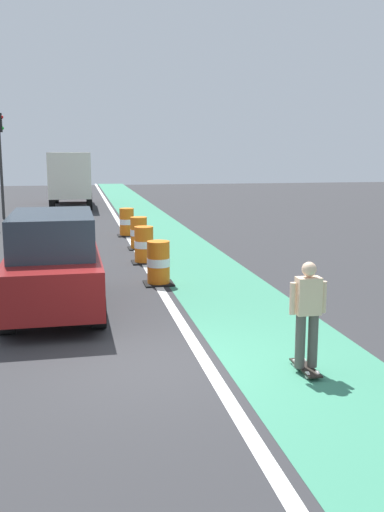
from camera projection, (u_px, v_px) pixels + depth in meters
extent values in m
plane|color=#2D2D30|center=(148.00, 364.00, 9.03)|extent=(100.00, 100.00, 0.00)
cube|color=#387F60|center=(173.00, 243.00, 21.07)|extent=(2.50, 80.00, 0.01)
cube|color=silver|center=(132.00, 244.00, 20.78)|extent=(0.20, 80.00, 0.01)
cube|color=black|center=(306.00, 368.00, 8.70)|extent=(0.22, 0.80, 0.02)
cylinder|color=silver|center=(317.00, 374.00, 8.46)|extent=(0.04, 0.11, 0.11)
cylinder|color=silver|center=(307.00, 375.00, 8.43)|extent=(0.04, 0.11, 0.11)
cylinder|color=silver|center=(304.00, 362.00, 8.96)|extent=(0.04, 0.11, 0.11)
cylinder|color=silver|center=(294.00, 363.00, 8.93)|extent=(0.04, 0.11, 0.11)
cylinder|color=#514C47|center=(313.00, 340.00, 8.64)|extent=(0.15, 0.15, 0.82)
cylinder|color=#514C47|center=(300.00, 341.00, 8.60)|extent=(0.15, 0.15, 0.82)
cube|color=beige|center=(308.00, 296.00, 8.50)|extent=(0.36, 0.22, 0.56)
cylinder|color=beige|center=(323.00, 297.00, 8.55)|extent=(0.09, 0.09, 0.48)
cylinder|color=beige|center=(293.00, 299.00, 8.46)|extent=(0.09, 0.09, 0.48)
sphere|color=beige|center=(309.00, 269.00, 8.43)|extent=(0.22, 0.22, 0.22)
cube|color=maroon|center=(54.00, 273.00, 11.94)|extent=(1.89, 4.62, 0.90)
cube|color=#232D38|center=(52.00, 233.00, 11.79)|extent=(1.65, 2.87, 0.80)
cylinder|color=black|center=(20.00, 282.00, 13.23)|extent=(0.29, 0.68, 0.68)
cylinder|color=black|center=(92.00, 278.00, 13.56)|extent=(0.29, 0.68, 0.68)
cylinder|color=black|center=(7.00, 316.00, 10.48)|extent=(0.29, 0.68, 0.68)
cylinder|color=black|center=(98.00, 311.00, 10.81)|extent=(0.29, 0.68, 0.68)
cylinder|color=orange|center=(159.00, 274.00, 14.42)|extent=(0.56, 0.56, 0.42)
cylinder|color=white|center=(158.00, 262.00, 14.36)|extent=(0.57, 0.57, 0.21)
cylinder|color=orange|center=(158.00, 250.00, 14.31)|extent=(0.56, 0.56, 0.42)
cube|color=black|center=(159.00, 283.00, 14.46)|extent=(0.73, 0.73, 0.04)
cylinder|color=orange|center=(144.00, 255.00, 17.20)|extent=(0.56, 0.56, 0.42)
cylinder|color=white|center=(144.00, 244.00, 17.15)|extent=(0.57, 0.57, 0.21)
cylinder|color=orange|center=(144.00, 234.00, 17.09)|extent=(0.56, 0.56, 0.42)
cube|color=black|center=(144.00, 262.00, 17.24)|extent=(0.73, 0.73, 0.04)
cylinder|color=orange|center=(139.00, 242.00, 19.69)|extent=(0.56, 0.56, 0.42)
cylinder|color=white|center=(139.00, 232.00, 19.63)|extent=(0.57, 0.57, 0.21)
cylinder|color=orange|center=(139.00, 223.00, 19.58)|extent=(0.56, 0.56, 0.42)
cube|color=black|center=(139.00, 248.00, 19.73)|extent=(0.73, 0.73, 0.04)
cylinder|color=orange|center=(127.00, 230.00, 22.72)|extent=(0.56, 0.56, 0.42)
cylinder|color=white|center=(127.00, 222.00, 22.66)|extent=(0.57, 0.57, 0.21)
cylinder|color=orange|center=(127.00, 214.00, 22.61)|extent=(0.56, 0.56, 0.42)
cube|color=black|center=(127.00, 235.00, 22.76)|extent=(0.73, 0.73, 0.04)
cube|color=silver|center=(70.00, 174.00, 33.56)|extent=(2.37, 5.63, 2.50)
cube|color=#B21E19|center=(72.00, 179.00, 37.37)|extent=(2.22, 1.93, 2.10)
cylinder|color=black|center=(56.00, 196.00, 37.17)|extent=(0.31, 0.96, 0.96)
cylinder|color=black|center=(89.00, 195.00, 37.54)|extent=(0.31, 0.96, 0.96)
cylinder|color=black|center=(52.00, 202.00, 32.29)|extent=(0.31, 0.96, 0.96)
cylinder|color=black|center=(89.00, 202.00, 32.66)|extent=(0.31, 0.96, 0.96)
cylinder|color=#2D2D2D|center=(1.00, 176.00, 28.34)|extent=(0.14, 0.14, 4.20)
sphere|color=red|center=(2.00, 117.00, 27.87)|extent=(0.16, 0.16, 0.16)
sphere|color=green|center=(2.00, 128.00, 27.96)|extent=(0.16, 0.16, 0.16)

